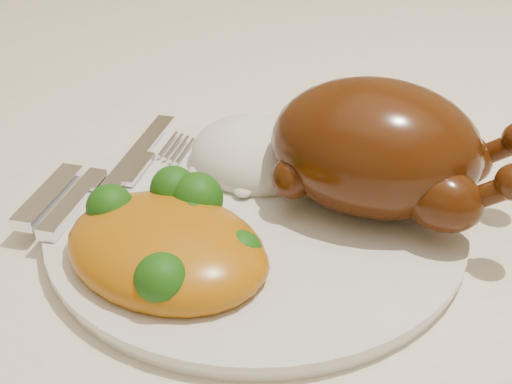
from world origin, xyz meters
The scene contains 7 objects.
dining_table centered at (0.00, 0.00, 0.67)m, with size 1.60×0.90×0.76m.
tablecloth centered at (0.00, 0.00, 0.74)m, with size 1.73×1.03×0.18m.
dinner_plate centered at (-0.10, -0.20, 0.77)m, with size 0.30×0.30×0.01m, color white.
roast_chicken centered at (-0.04, -0.13, 0.83)m, with size 0.20×0.16×0.10m.
rice_mound centered at (-0.14, -0.14, 0.79)m, with size 0.11×0.10×0.06m.
mac_and_cheese centered at (-0.11, -0.27, 0.79)m, with size 0.15×0.12×0.06m.
cutlery centered at (-0.22, -0.25, 0.79)m, with size 0.08×0.20×0.01m.
Camera 1 is at (0.16, -0.53, 1.07)m, focal length 50.00 mm.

